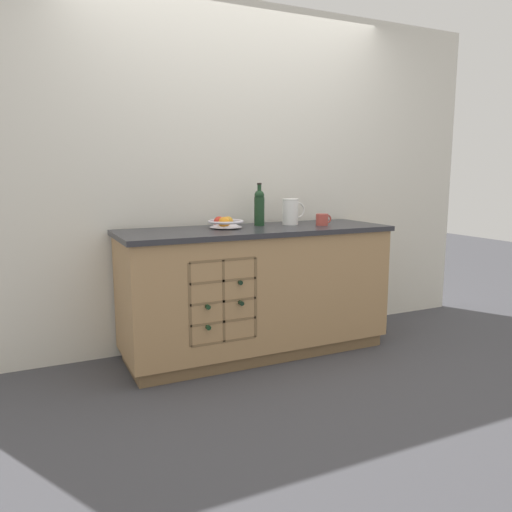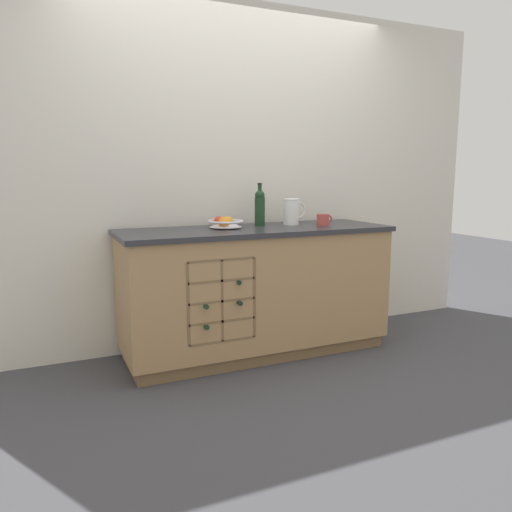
{
  "view_description": "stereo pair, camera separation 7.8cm",
  "coord_description": "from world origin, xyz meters",
  "views": [
    {
      "loc": [
        -1.51,
        -3.17,
        1.3
      ],
      "look_at": [
        0.0,
        0.0,
        0.72
      ],
      "focal_mm": 35.0,
      "sensor_mm": 36.0,
      "label": 1
    },
    {
      "loc": [
        -1.44,
        -3.2,
        1.3
      ],
      "look_at": [
        0.0,
        0.0,
        0.72
      ],
      "focal_mm": 35.0,
      "sensor_mm": 36.0,
      "label": 2
    }
  ],
  "objects": [
    {
      "name": "standing_wine_bottle",
      "position": [
        0.09,
        0.13,
        1.06
      ],
      "size": [
        0.08,
        0.08,
        0.31
      ],
      "color": "#19381E",
      "rests_on": "kitchen_island"
    },
    {
      "name": "white_pitcher",
      "position": [
        0.34,
        0.1,
        1.02
      ],
      "size": [
        0.19,
        0.12,
        0.19
      ],
      "color": "white",
      "rests_on": "kitchen_island"
    },
    {
      "name": "back_wall",
      "position": [
        0.0,
        0.38,
        1.27
      ],
      "size": [
        4.4,
        0.06,
        2.55
      ],
      "primitive_type": "cube",
      "color": "silver",
      "rests_on": "ground_plane"
    },
    {
      "name": "fruit_bowl",
      "position": [
        -0.21,
        0.06,
        0.96
      ],
      "size": [
        0.25,
        0.25,
        0.09
      ],
      "color": "silver",
      "rests_on": "kitchen_island"
    },
    {
      "name": "ground_plane",
      "position": [
        0.0,
        0.0,
        0.0
      ],
      "size": [
        14.0,
        14.0,
        0.0
      ],
      "primitive_type": "plane",
      "color": "#424247"
    },
    {
      "name": "kitchen_island",
      "position": [
        -0.0,
        -0.0,
        0.47
      ],
      "size": [
        1.94,
        0.67,
        0.92
      ],
      "color": "brown",
      "rests_on": "ground_plane"
    },
    {
      "name": "ceramic_mug",
      "position": [
        0.53,
        -0.05,
        0.96
      ],
      "size": [
        0.13,
        0.09,
        0.08
      ],
      "color": "#B7473D",
      "rests_on": "kitchen_island"
    }
  ]
}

